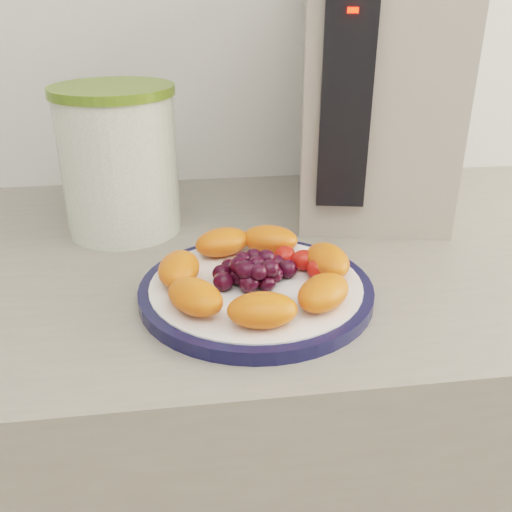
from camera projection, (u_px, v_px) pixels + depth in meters
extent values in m
cube|color=gray|center=(285.00, 491.00, 0.95)|extent=(3.50, 0.60, 0.90)
cube|color=#996F58|center=(284.00, 504.00, 0.96)|extent=(3.48, 0.58, 0.84)
cylinder|color=#121436|center=(256.00, 291.00, 0.63)|extent=(0.26, 0.26, 0.01)
cylinder|color=white|center=(256.00, 290.00, 0.63)|extent=(0.23, 0.23, 0.02)
cylinder|color=#446020|center=(120.00, 165.00, 0.76)|extent=(0.16, 0.16, 0.18)
cylinder|color=#557021|center=(112.00, 90.00, 0.72)|extent=(0.16, 0.16, 0.01)
cube|color=#A49B8E|center=(374.00, 86.00, 0.82)|extent=(0.26, 0.32, 0.36)
cube|color=black|center=(346.00, 101.00, 0.69)|extent=(0.06, 0.03, 0.27)
cube|color=#FF0C05|center=(353.00, 10.00, 0.64)|extent=(0.01, 0.01, 0.01)
ellipsoid|color=#EE4B16|center=(328.00, 260.00, 0.64)|extent=(0.05, 0.07, 0.03)
ellipsoid|color=#EE4B16|center=(270.00, 239.00, 0.69)|extent=(0.08, 0.06, 0.03)
ellipsoid|color=#EE4B16|center=(222.00, 242.00, 0.68)|extent=(0.08, 0.07, 0.03)
ellipsoid|color=#EE4B16|center=(179.00, 269.00, 0.62)|extent=(0.06, 0.07, 0.03)
ellipsoid|color=#EE4B16|center=(195.00, 297.00, 0.56)|extent=(0.08, 0.08, 0.03)
ellipsoid|color=#EE4B16|center=(262.00, 310.00, 0.54)|extent=(0.07, 0.05, 0.03)
ellipsoid|color=#EE4B16|center=(323.00, 292.00, 0.57)|extent=(0.08, 0.08, 0.03)
ellipsoid|color=black|center=(256.00, 275.00, 0.62)|extent=(0.02, 0.02, 0.02)
ellipsoid|color=black|center=(274.00, 274.00, 0.62)|extent=(0.02, 0.02, 0.02)
ellipsoid|color=black|center=(263.00, 268.00, 0.63)|extent=(0.02, 0.02, 0.02)
ellipsoid|color=black|center=(245.00, 270.00, 0.63)|extent=(0.02, 0.02, 0.02)
ellipsoid|color=black|center=(238.00, 277.00, 0.62)|extent=(0.02, 0.02, 0.02)
ellipsoid|color=black|center=(249.00, 283.00, 0.60)|extent=(0.02, 0.02, 0.02)
ellipsoid|color=black|center=(267.00, 283.00, 0.60)|extent=(0.02, 0.02, 0.02)
ellipsoid|color=black|center=(287.00, 269.00, 0.63)|extent=(0.02, 0.02, 0.02)
ellipsoid|color=black|center=(276.00, 263.00, 0.65)|extent=(0.02, 0.02, 0.02)
ellipsoid|color=black|center=(260.00, 260.00, 0.65)|extent=(0.02, 0.02, 0.02)
ellipsoid|color=black|center=(243.00, 262.00, 0.65)|extent=(0.02, 0.02, 0.02)
ellipsoid|color=black|center=(229.00, 267.00, 0.64)|extent=(0.02, 0.02, 0.02)
ellipsoid|color=black|center=(222.00, 273.00, 0.62)|extent=(0.02, 0.02, 0.02)
ellipsoid|color=black|center=(223.00, 281.00, 0.60)|extent=(0.02, 0.02, 0.02)
ellipsoid|color=black|center=(256.00, 264.00, 0.61)|extent=(0.02, 0.02, 0.02)
ellipsoid|color=black|center=(266.00, 258.00, 0.63)|extent=(0.02, 0.02, 0.02)
ellipsoid|color=black|center=(254.00, 257.00, 0.63)|extent=(0.02, 0.02, 0.02)
ellipsoid|color=black|center=(243.00, 260.00, 0.62)|extent=(0.02, 0.02, 0.02)
ellipsoid|color=black|center=(239.00, 265.00, 0.61)|extent=(0.02, 0.02, 0.02)
ellipsoid|color=black|center=(245.00, 270.00, 0.60)|extent=(0.02, 0.02, 0.02)
ellipsoid|color=black|center=(258.00, 272.00, 0.60)|extent=(0.02, 0.02, 0.02)
ellipsoid|color=black|center=(270.00, 269.00, 0.60)|extent=(0.02, 0.02, 0.02)
ellipsoid|color=red|center=(304.00, 260.00, 0.65)|extent=(0.03, 0.03, 0.02)
ellipsoid|color=red|center=(325.00, 257.00, 0.66)|extent=(0.04, 0.03, 0.02)
ellipsoid|color=red|center=(319.00, 268.00, 0.63)|extent=(0.04, 0.04, 0.02)
ellipsoid|color=red|center=(285.00, 256.00, 0.66)|extent=(0.04, 0.04, 0.02)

